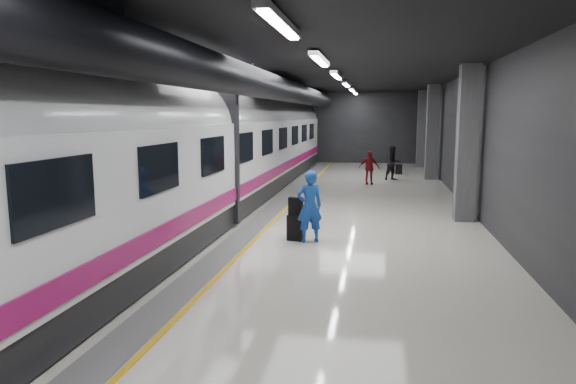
{
  "coord_description": "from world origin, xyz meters",
  "views": [
    {
      "loc": [
        2.03,
        -13.53,
        3.09
      ],
      "look_at": [
        -0.02,
        -1.87,
        1.3
      ],
      "focal_mm": 32.0,
      "sensor_mm": 36.0,
      "label": 1
    }
  ],
  "objects": [
    {
      "name": "shoulder_bag",
      "position": [
        0.06,
        -1.24,
        0.86
      ],
      "size": [
        0.36,
        0.24,
        0.45
      ],
      "primitive_type": "cube",
      "rotation": [
        0.0,
        0.0,
        -0.2
      ],
      "color": "black",
      "rests_on": "suitcase_main"
    },
    {
      "name": "train",
      "position": [
        -3.25,
        -0.0,
        2.07
      ],
      "size": [
        3.05,
        38.0,
        4.05
      ],
      "color": "black",
      "rests_on": "ground"
    },
    {
      "name": "suitcase_far",
      "position": [
        3.12,
        13.83,
        0.26
      ],
      "size": [
        0.36,
        0.24,
        0.52
      ],
      "primitive_type": "cube",
      "rotation": [
        0.0,
        0.0,
        -0.03
      ],
      "color": "black",
      "rests_on": "ground"
    },
    {
      "name": "platform_hall",
      "position": [
        -0.29,
        0.96,
        3.54
      ],
      "size": [
        10.02,
        40.02,
        4.51
      ],
      "color": "black",
      "rests_on": "ground"
    },
    {
      "name": "suitcase_main",
      "position": [
        0.06,
        -1.26,
        0.32
      ],
      "size": [
        0.44,
        0.33,
        0.64
      ],
      "primitive_type": "cube",
      "rotation": [
        0.0,
        0.0,
        -0.22
      ],
      "color": "black",
      "rests_on": "ground"
    },
    {
      "name": "traveler_main",
      "position": [
        0.42,
        -1.35,
        0.88
      ],
      "size": [
        0.76,
        0.65,
        1.76
      ],
      "primitive_type": "imported",
      "rotation": [
        0.0,
        0.0,
        3.56
      ],
      "color": "blue",
      "rests_on": "ground"
    },
    {
      "name": "traveler_far_b",
      "position": [
        1.64,
        9.6,
        0.75
      ],
      "size": [
        0.93,
        0.51,
        1.5
      ],
      "primitive_type": "imported",
      "rotation": [
        0.0,
        0.0,
        0.17
      ],
      "color": "maroon",
      "rests_on": "ground"
    },
    {
      "name": "ground",
      "position": [
        0.0,
        0.0,
        0.0
      ],
      "size": [
        40.0,
        40.0,
        0.0
      ],
      "primitive_type": "plane",
      "color": "beige",
      "rests_on": "ground"
    },
    {
      "name": "traveler_far_a",
      "position": [
        2.74,
        11.28,
        0.82
      ],
      "size": [
        1.0,
        0.94,
        1.64
      ],
      "primitive_type": "imported",
      "rotation": [
        0.0,
        0.0,
        0.53
      ],
      "color": "black",
      "rests_on": "ground"
    }
  ]
}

